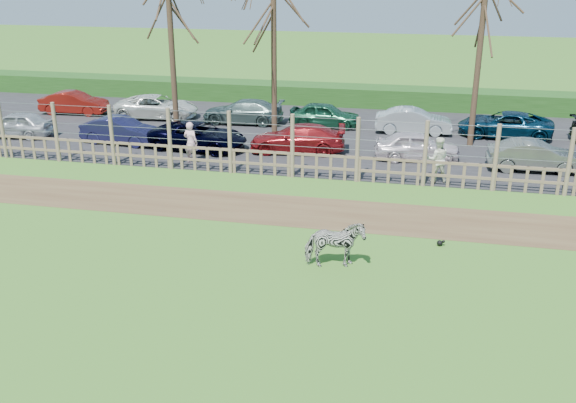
% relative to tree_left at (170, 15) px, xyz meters
% --- Properties ---
extents(ground, '(120.00, 120.00, 0.00)m').
position_rel_tree_left_xyz_m(ground, '(6.50, -12.50, -5.62)').
color(ground, '#55A434').
rests_on(ground, ground).
extents(dirt_strip, '(34.00, 2.80, 0.01)m').
position_rel_tree_left_xyz_m(dirt_strip, '(6.50, -8.00, -5.61)').
color(dirt_strip, brown).
rests_on(dirt_strip, ground).
extents(asphalt, '(44.00, 13.00, 0.04)m').
position_rel_tree_left_xyz_m(asphalt, '(6.50, 2.00, -5.60)').
color(asphalt, '#232326').
rests_on(asphalt, ground).
extents(hedge, '(46.00, 2.00, 1.10)m').
position_rel_tree_left_xyz_m(hedge, '(6.50, 9.00, -5.07)').
color(hedge, '#1E4716').
rests_on(hedge, ground).
extents(fence, '(30.16, 0.16, 2.50)m').
position_rel_tree_left_xyz_m(fence, '(6.50, -4.50, -4.81)').
color(fence, brown).
rests_on(fence, ground).
extents(tree_left, '(4.80, 4.80, 7.88)m').
position_rel_tree_left_xyz_m(tree_left, '(0.00, 0.00, 0.00)').
color(tree_left, '#3D2B1E').
rests_on(tree_left, ground).
extents(tree_mid, '(4.80, 4.80, 6.83)m').
position_rel_tree_left_xyz_m(tree_mid, '(4.50, 1.00, -0.75)').
color(tree_mid, '#3D2B1E').
rests_on(tree_mid, ground).
extents(tree_right, '(4.80, 4.80, 7.35)m').
position_rel_tree_left_xyz_m(tree_right, '(13.50, 1.50, -0.37)').
color(tree_right, '#3D2B1E').
rests_on(tree_right, ground).
extents(zebra, '(1.75, 1.13, 1.36)m').
position_rel_tree_left_xyz_m(zebra, '(9.21, -11.89, -4.93)').
color(zebra, gray).
rests_on(zebra, ground).
extents(visitor_a, '(0.70, 0.54, 1.72)m').
position_rel_tree_left_xyz_m(visitor_a, '(2.05, -3.66, -4.71)').
color(visitor_a, beige).
rests_on(visitor_a, asphalt).
extents(visitor_b, '(0.92, 0.76, 1.72)m').
position_rel_tree_left_xyz_m(visitor_b, '(11.98, -3.96, -4.71)').
color(visitor_b, '#E9EBCF').
rests_on(visitor_b, asphalt).
extents(crow, '(0.24, 0.18, 0.19)m').
position_rel_tree_left_xyz_m(crow, '(12.09, -9.85, -5.52)').
color(crow, black).
rests_on(crow, ground).
extents(car_0, '(3.65, 1.77, 1.20)m').
position_rel_tree_left_xyz_m(car_0, '(-7.48, -1.49, -4.98)').
color(car_0, '#B2B5B8').
rests_on(car_0, asphalt).
extents(car_1, '(3.75, 1.61, 1.20)m').
position_rel_tree_left_xyz_m(car_1, '(-2.11, -1.50, -4.98)').
color(car_1, '#1A1A40').
rests_on(car_1, asphalt).
extents(car_2, '(4.51, 2.45, 1.20)m').
position_rel_tree_left_xyz_m(car_2, '(1.67, -1.67, -4.98)').
color(car_2, black).
rests_on(car_2, asphalt).
extents(car_3, '(4.31, 2.18, 1.20)m').
position_rel_tree_left_xyz_m(car_3, '(6.04, -1.18, -4.98)').
color(car_3, maroon).
rests_on(car_3, asphalt).
extents(car_4, '(3.66, 1.81, 1.20)m').
position_rel_tree_left_xyz_m(car_4, '(11.17, -1.27, -4.98)').
color(car_4, silver).
rests_on(car_4, asphalt).
extents(car_5, '(3.68, 1.38, 1.20)m').
position_rel_tree_left_xyz_m(car_5, '(15.79, -1.80, -4.98)').
color(car_5, '#60655D').
rests_on(car_5, asphalt).
extents(car_7, '(3.71, 1.47, 1.20)m').
position_rel_tree_left_xyz_m(car_7, '(-7.27, 3.51, -4.98)').
color(car_7, maroon).
rests_on(car_7, asphalt).
extents(car_8, '(4.49, 2.40, 1.20)m').
position_rel_tree_left_xyz_m(car_8, '(-2.49, 3.53, -4.98)').
color(car_8, white).
rests_on(car_8, asphalt).
extents(car_9, '(4.21, 1.88, 1.20)m').
position_rel_tree_left_xyz_m(car_9, '(2.29, 3.36, -4.98)').
color(car_9, '#4C6560').
rests_on(car_9, asphalt).
extents(car_10, '(3.58, 1.57, 1.20)m').
position_rel_tree_left_xyz_m(car_10, '(6.50, 3.56, -4.98)').
color(car_10, '#185034').
rests_on(car_10, asphalt).
extents(car_11, '(3.68, 1.38, 1.20)m').
position_rel_tree_left_xyz_m(car_11, '(10.90, 3.15, -4.98)').
color(car_11, silver).
rests_on(car_11, asphalt).
extents(car_12, '(4.47, 2.34, 1.20)m').
position_rel_tree_left_xyz_m(car_12, '(15.15, 3.32, -4.98)').
color(car_12, '#08263B').
rests_on(car_12, asphalt).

